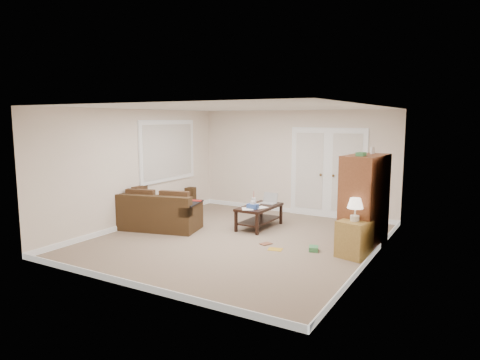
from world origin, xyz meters
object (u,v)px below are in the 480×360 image
Objects in this scene: coffee_table at (260,216)px; side_cabinet at (354,236)px; sectional_sofa at (162,209)px; tv_armoire at (364,201)px.

coffee_table is 1.17× the size of side_cabinet.
side_cabinet reaches higher than coffee_table.
tv_armoire is at bearing -10.35° from sectional_sofa.
coffee_table is at bearing 171.37° from side_cabinet.
side_cabinet is (0.00, -0.61, -0.48)m from tv_armoire.
tv_armoire is 0.78m from side_cabinet.
side_cabinet is (2.26, -0.95, 0.10)m from coffee_table.
tv_armoire is (4.38, 0.30, 0.55)m from sectional_sofa.
sectional_sofa is at bearing -170.05° from tv_armoire.
sectional_sofa is 4.39m from side_cabinet.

